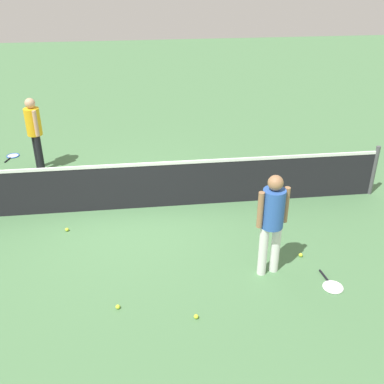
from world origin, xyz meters
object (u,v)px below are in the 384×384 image
(player_near_side, at_px, (272,217))
(tennis_racket_near_player, at_px, (332,286))
(tennis_racket_far_player, at_px, (12,156))
(tennis_ball_stray_left, at_px, (118,307))
(tennis_ball_near_player, at_px, (67,230))
(tennis_ball_baseline, at_px, (196,317))
(tennis_ball_by_net, at_px, (301,255))
(player_far_side, at_px, (34,128))

(player_near_side, distance_m, tennis_racket_near_player, 1.42)
(tennis_racket_near_player, distance_m, tennis_racket_far_player, 8.32)
(tennis_racket_near_player, relative_size, tennis_racket_far_player, 0.98)
(player_near_side, distance_m, tennis_racket_far_player, 7.42)
(tennis_ball_stray_left, bearing_deg, tennis_ball_near_player, 113.67)
(tennis_racket_far_player, bearing_deg, tennis_ball_near_player, -64.58)
(tennis_ball_near_player, bearing_deg, player_near_side, -26.11)
(tennis_ball_baseline, height_order, tennis_ball_stray_left, same)
(tennis_racket_far_player, height_order, tennis_ball_near_player, tennis_ball_near_player)
(player_near_side, relative_size, tennis_ball_stray_left, 25.76)
(tennis_racket_near_player, relative_size, tennis_ball_by_net, 9.05)
(tennis_ball_by_net, relative_size, tennis_ball_stray_left, 1.00)
(tennis_racket_far_player, xyz_separation_m, tennis_ball_near_player, (1.76, -3.70, 0.02))
(tennis_racket_near_player, xyz_separation_m, tennis_racket_far_player, (-5.95, 5.81, 0.00))
(tennis_ball_baseline, bearing_deg, tennis_ball_near_player, 129.00)
(tennis_racket_near_player, height_order, tennis_ball_near_player, tennis_ball_near_player)
(player_far_side, bearing_deg, tennis_ball_stray_left, -69.50)
(tennis_racket_near_player, relative_size, tennis_ball_baseline, 9.05)
(player_near_side, xyz_separation_m, tennis_ball_baseline, (-1.27, -0.90, -0.98))
(tennis_ball_baseline, bearing_deg, player_near_side, 35.40)
(tennis_ball_near_player, relative_size, tennis_ball_stray_left, 1.00)
(tennis_racket_far_player, distance_m, tennis_ball_by_net, 7.61)
(player_near_side, bearing_deg, tennis_ball_baseline, -144.60)
(player_near_side, height_order, tennis_racket_near_player, player_near_side)
(tennis_racket_near_player, bearing_deg, tennis_ball_baseline, -169.10)
(tennis_ball_baseline, xyz_separation_m, tennis_ball_stray_left, (-1.08, 0.34, 0.00))
(player_near_side, distance_m, player_far_side, 6.18)
(tennis_racket_near_player, bearing_deg, tennis_ball_stray_left, -178.61)
(player_near_side, height_order, tennis_ball_stray_left, player_near_side)
(tennis_ball_by_net, bearing_deg, tennis_racket_far_player, 138.90)
(player_near_side, height_order, tennis_ball_baseline, player_near_side)
(tennis_racket_near_player, distance_m, tennis_ball_by_net, 0.84)
(tennis_ball_near_player, bearing_deg, player_far_side, 107.98)
(tennis_racket_far_player, height_order, tennis_ball_by_net, tennis_ball_by_net)
(tennis_racket_far_player, relative_size, tennis_ball_by_net, 9.19)
(tennis_ball_near_player, distance_m, tennis_ball_stray_left, 2.39)
(player_near_side, bearing_deg, tennis_ball_stray_left, -166.49)
(tennis_ball_by_net, bearing_deg, tennis_racket_near_player, -75.03)
(tennis_ball_baseline, distance_m, tennis_ball_stray_left, 1.14)
(player_far_side, distance_m, tennis_racket_near_player, 7.21)
(tennis_ball_stray_left, bearing_deg, player_far_side, 110.50)
(tennis_racket_far_player, bearing_deg, tennis_ball_stray_left, -65.22)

